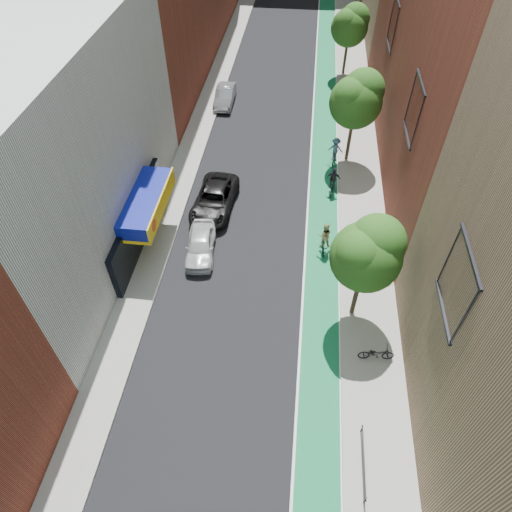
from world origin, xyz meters
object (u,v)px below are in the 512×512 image
(parked_car_black, at_px, (214,199))
(cyclist_lane_near, at_px, (324,239))
(cyclist_lane_mid, at_px, (333,184))
(parked_car_white, at_px, (201,245))
(cyclist_lane_far, at_px, (335,152))
(parked_car_silver, at_px, (225,96))

(parked_car_black, xyz_separation_m, cyclist_lane_near, (7.08, -3.05, 0.15))
(parked_car_black, relative_size, cyclist_lane_near, 2.59)
(cyclist_lane_near, xyz_separation_m, cyclist_lane_mid, (0.53, 5.55, -0.15))
(parked_car_white, bearing_deg, cyclist_lane_far, 46.26)
(parked_car_black, height_order, cyclist_lane_near, cyclist_lane_near)
(cyclist_lane_mid, bearing_deg, cyclist_lane_far, -85.01)
(parked_car_white, relative_size, cyclist_lane_mid, 2.07)
(cyclist_lane_near, height_order, cyclist_lane_mid, cyclist_lane_near)
(parked_car_silver, bearing_deg, parked_car_white, -85.98)
(parked_car_white, relative_size, parked_car_silver, 0.95)
(parked_car_white, xyz_separation_m, cyclist_lane_far, (7.85, 10.11, 0.22))
(parked_car_black, xyz_separation_m, cyclist_lane_far, (7.76, 5.99, 0.17))
(parked_car_black, xyz_separation_m, parked_car_silver, (-1.54, 13.72, -0.04))
(cyclist_lane_mid, xyz_separation_m, cyclist_lane_far, (0.16, 3.49, 0.17))
(cyclist_lane_mid, bearing_deg, parked_car_white, 48.23)
(cyclist_lane_near, bearing_deg, parked_car_silver, -65.73)
(parked_car_white, distance_m, parked_car_silver, 17.90)
(cyclist_lane_far, bearing_deg, parked_car_silver, -29.36)
(parked_car_white, bearing_deg, cyclist_lane_mid, 34.78)
(cyclist_lane_near, relative_size, cyclist_lane_far, 1.01)
(parked_car_white, distance_m, cyclist_lane_far, 12.80)
(parked_car_silver, distance_m, cyclist_lane_near, 18.86)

